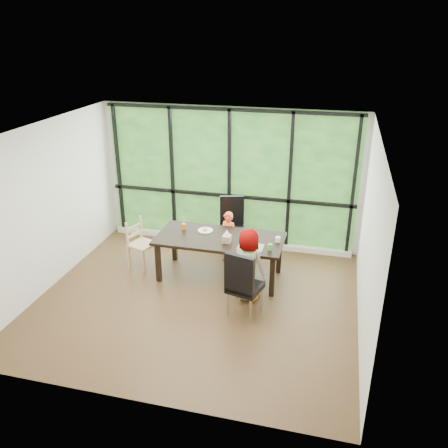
{
  "coord_description": "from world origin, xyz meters",
  "views": [
    {
      "loc": [
        1.98,
        -6.06,
        4.08
      ],
      "look_at": [
        0.27,
        0.72,
        1.05
      ],
      "focal_mm": 37.31,
      "sensor_mm": 36.0,
      "label": 1
    }
  ],
  "objects": [
    {
      "name": "tissue",
      "position": [
        0.33,
        0.67,
        0.92
      ],
      "size": [
        0.12,
        0.12,
        0.11
      ],
      "primitive_type": "cone",
      "color": "white",
      "rests_on": "tissue_box"
    },
    {
      "name": "foliage_backdrop",
      "position": [
        0.0,
        2.23,
        1.35
      ],
      "size": [
        4.8,
        0.02,
        2.65
      ],
      "primitive_type": "cube",
      "color": "#1E4E1E",
      "rests_on": "back_wall"
    },
    {
      "name": "plate_far",
      "position": [
        -0.14,
        1.02,
        0.76
      ],
      "size": [
        0.26,
        0.26,
        0.02
      ],
      "primitive_type": "cylinder",
      "color": "white",
      "rests_on": "dining_table"
    },
    {
      "name": "white_mug",
      "position": [
        1.14,
        0.9,
        0.79
      ],
      "size": [
        0.08,
        0.08,
        0.09
      ],
      "primitive_type": "cylinder",
      "color": "white",
      "rests_on": "dining_table"
    },
    {
      "name": "crepe_rolls_near",
      "position": [
        0.77,
        0.61,
        0.78
      ],
      "size": [
        0.1,
        0.12,
        0.04
      ],
      "primitive_type": null,
      "color": "tan",
      "rests_on": "plate_near"
    },
    {
      "name": "placemat",
      "position": [
        0.74,
        0.59,
        0.75
      ],
      "size": [
        0.41,
        0.3,
        0.01
      ],
      "primitive_type": "cube",
      "color": "tan",
      "rests_on": "dining_table"
    },
    {
      "name": "dining_table",
      "position": [
        0.17,
        0.82,
        0.38
      ],
      "size": [
        2.19,
        1.1,
        0.75
      ],
      "primitive_type": "cube",
      "rotation": [
        0.0,
        0.0,
        -0.05
      ],
      "color": "black",
      "rests_on": "ground"
    },
    {
      "name": "crepe_rolls_far",
      "position": [
        -0.14,
        1.02,
        0.78
      ],
      "size": [
        0.1,
        0.12,
        0.04
      ],
      "primitive_type": null,
      "color": "tan",
      "rests_on": "plate_far"
    },
    {
      "name": "chair_window_leather",
      "position": [
        0.16,
        1.8,
        0.54
      ],
      "size": [
        0.57,
        0.57,
        1.08
      ],
      "primitive_type": "cube",
      "rotation": [
        0.0,
        0.0,
        0.28
      ],
      "color": "black",
      "rests_on": "ground"
    },
    {
      "name": "child_older",
      "position": [
        0.8,
        0.26,
        0.6
      ],
      "size": [
        0.68,
        0.57,
        1.19
      ],
      "primitive_type": "imported",
      "rotation": [
        0.0,
        0.0,
        2.77
      ],
      "color": "gray",
      "rests_on": "ground"
    },
    {
      "name": "straw_pink",
      "position": [
        1.06,
        0.56,
        0.89
      ],
      "size": [
        0.01,
        0.04,
        0.2
      ],
      "primitive_type": "cylinder",
      "rotation": [
        0.14,
        0.0,
        0.0
      ],
      "color": "pink",
      "rests_on": "green_cup"
    },
    {
      "name": "child_toddler",
      "position": [
        0.17,
        1.43,
        0.48
      ],
      "size": [
        0.41,
        0.34,
        0.97
      ],
      "primitive_type": "imported",
      "rotation": [
        0.0,
        0.0,
        -0.34
      ],
      "color": "#EF592C",
      "rests_on": "ground"
    },
    {
      "name": "window_sill",
      "position": [
        0.0,
        2.15,
        0.05
      ],
      "size": [
        4.8,
        0.12,
        0.1
      ],
      "primitive_type": "cube",
      "color": "silver",
      "rests_on": "ground"
    },
    {
      "name": "chair_end_beech",
      "position": [
        -1.26,
        0.82,
        0.45
      ],
      "size": [
        0.51,
        0.52,
        0.9
      ],
      "primitive_type": "cube",
      "rotation": [
        0.0,
        0.0,
        1.25
      ],
      "color": "tan",
      "rests_on": "ground"
    },
    {
      "name": "plate_near",
      "position": [
        0.77,
        0.61,
        0.76
      ],
      "size": [
        0.23,
        0.23,
        0.01
      ],
      "primitive_type": "cylinder",
      "color": "white",
      "rests_on": "dining_table"
    },
    {
      "name": "green_cup",
      "position": [
        1.06,
        0.56,
        0.8
      ],
      "size": [
        0.07,
        0.07,
        0.1
      ],
      "primitive_type": "cylinder",
      "color": "#56C031",
      "rests_on": "dining_table"
    },
    {
      "name": "straw_white",
      "position": [
        -0.53,
        0.99,
        0.9
      ],
      "size": [
        0.01,
        0.04,
        0.2
      ],
      "primitive_type": "cylinder",
      "rotation": [
        0.14,
        0.0,
        0.0
      ],
      "color": "white",
      "rests_on": "orange_cup"
    },
    {
      "name": "back_wall",
      "position": [
        0.0,
        2.25,
        1.35
      ],
      "size": [
        5.0,
        0.0,
        5.0
      ],
      "primitive_type": "plane",
      "rotation": [
        1.57,
        0.0,
        0.0
      ],
      "color": "silver",
      "rests_on": "ground"
    },
    {
      "name": "orange_cup",
      "position": [
        -0.53,
        0.99,
        0.81
      ],
      "size": [
        0.07,
        0.07,
        0.11
      ],
      "primitive_type": "cylinder",
      "color": "orange",
      "rests_on": "dining_table"
    },
    {
      "name": "window_mullions",
      "position": [
        0.0,
        2.19,
        1.35
      ],
      "size": [
        4.8,
        0.06,
        2.65
      ],
      "primitive_type": null,
      "color": "black",
      "rests_on": "back_wall"
    },
    {
      "name": "chair_interior_leather",
      "position": [
        0.82,
        -0.19,
        0.54
      ],
      "size": [
        0.56,
        0.56,
        1.08
      ],
      "primitive_type": "cube",
      "rotation": [
        0.0,
        0.0,
        2.88
      ],
      "color": "black",
      "rests_on": "ground"
    },
    {
      "name": "ground",
      "position": [
        0.0,
        0.0,
        0.0
      ],
      "size": [
        5.0,
        5.0,
        0.0
      ],
      "primitive_type": "plane",
      "color": "black",
      "rests_on": "ground"
    },
    {
      "name": "tissue_box",
      "position": [
        0.33,
        0.67,
        0.81
      ],
      "size": [
        0.14,
        0.14,
        0.12
      ],
      "primitive_type": "cube",
      "color": "tan",
      "rests_on": "dining_table"
    }
  ]
}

